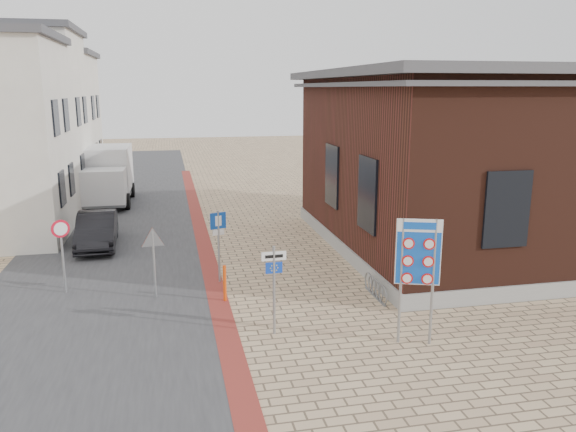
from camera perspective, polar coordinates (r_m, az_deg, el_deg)
name	(u,v)px	position (r m, az deg, el deg)	size (l,w,h in m)	color
ground	(307,336)	(14.55, 1.99, -12.05)	(120.00, 120.00, 0.00)	tan
road_strip	(124,216)	(28.54, -16.34, -0.04)	(7.00, 60.00, 0.02)	#38383A
curb_strip	(203,239)	(23.63, -8.67, -2.28)	(0.60, 40.00, 0.02)	maroon
brick_building	(487,157)	(23.42, 19.61, 5.64)	(13.00, 13.00, 6.80)	gray
townhouse_mid	(9,120)	(31.79, -26.52, 8.72)	(7.40, 6.40, 9.10)	white
townhouse_far	(36,121)	(37.65, -24.26, 8.76)	(7.40, 6.40, 8.30)	white
bike_rack	(375,289)	(17.14, 8.88, -7.30)	(0.08, 1.80, 0.60)	slate
sedan	(97,230)	(23.33, -18.84, -1.35)	(1.44, 4.12, 1.36)	black
box_truck	(107,175)	(31.85, -17.87, 3.99)	(2.55, 5.79, 3.01)	slate
border_sign	(418,255)	(13.70, 13.09, -3.84)	(1.03, 0.39, 3.14)	gray
essen_sign	(274,277)	(14.09, -1.43, -6.20)	(0.63, 0.07, 2.32)	gray
parking_sign	(218,234)	(17.93, -7.08, -1.83)	(0.51, 0.20, 2.38)	gray
yield_sign	(153,246)	(16.92, -13.54, -3.01)	(0.76, 0.15, 2.13)	gray
speed_sign	(62,245)	(18.18, -22.00, -2.71)	(0.51, 0.26, 2.31)	gray
bollard	(225,283)	(16.62, -6.44, -6.83)	(0.10, 0.10, 1.10)	#E3450B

